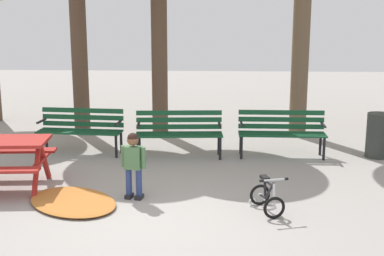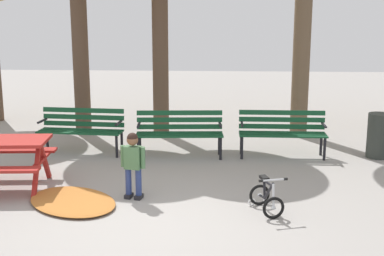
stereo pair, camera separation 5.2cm
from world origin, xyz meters
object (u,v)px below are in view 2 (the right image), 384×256
(park_bench_far_left, at_px, (82,127))
(child_standing, at_px, (133,161))
(kids_bicycle, at_px, (266,198))
(trash_bin, at_px, (379,136))
(park_bench_left, at_px, (180,130))
(park_bench_right, at_px, (282,130))

(park_bench_far_left, bearing_deg, child_standing, -60.50)
(child_standing, bearing_deg, kids_bicycle, -12.66)
(trash_bin, bearing_deg, kids_bicycle, -128.52)
(kids_bicycle, distance_m, trash_bin, 3.71)
(park_bench_left, xyz_separation_m, park_bench_right, (1.91, 0.13, 0.00))
(park_bench_right, distance_m, trash_bin, 1.79)
(park_bench_left, relative_size, kids_bicycle, 2.62)
(child_standing, relative_size, trash_bin, 1.18)
(park_bench_far_left, xyz_separation_m, child_standing, (1.40, -2.48, 0.06))
(kids_bicycle, bearing_deg, trash_bin, 51.48)
(park_bench_right, xyz_separation_m, child_standing, (-2.39, -2.45, 0.06))
(park_bench_far_left, bearing_deg, park_bench_left, -4.63)
(trash_bin, bearing_deg, park_bench_right, -179.37)
(park_bench_right, xyz_separation_m, trash_bin, (1.79, 0.02, -0.10))
(park_bench_right, xyz_separation_m, kids_bicycle, (-0.51, -2.87, -0.31))
(park_bench_far_left, xyz_separation_m, kids_bicycle, (3.28, -2.90, -0.31))
(park_bench_far_left, xyz_separation_m, park_bench_left, (1.89, -0.15, 0.00))
(kids_bicycle, xyz_separation_m, trash_bin, (2.30, 2.89, 0.21))
(park_bench_right, height_order, child_standing, child_standing)
(child_standing, height_order, trash_bin, child_standing)
(park_bench_right, height_order, kids_bicycle, park_bench_right)
(park_bench_left, height_order, park_bench_right, same)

